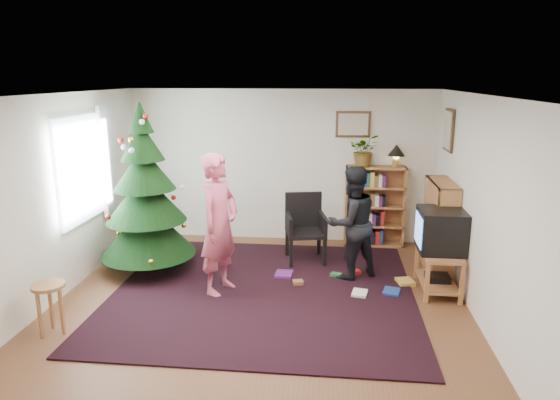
# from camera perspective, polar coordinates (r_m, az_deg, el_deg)

# --- Properties ---
(floor) EXTENTS (5.00, 5.00, 0.00)m
(floor) POSITION_cam_1_polar(r_m,az_deg,el_deg) (6.26, -2.25, -11.57)
(floor) COLOR brown
(floor) RESTS_ON ground
(ceiling) EXTENTS (5.00, 5.00, 0.00)m
(ceiling) POSITION_cam_1_polar(r_m,az_deg,el_deg) (5.65, -2.50, 11.95)
(ceiling) COLOR white
(ceiling) RESTS_ON wall_back
(wall_back) EXTENTS (5.00, 0.02, 2.50)m
(wall_back) POSITION_cam_1_polar(r_m,az_deg,el_deg) (8.25, 0.16, 3.90)
(wall_back) COLOR silver
(wall_back) RESTS_ON floor
(wall_front) EXTENTS (5.00, 0.02, 2.50)m
(wall_front) POSITION_cam_1_polar(r_m,az_deg,el_deg) (3.51, -8.40, -10.63)
(wall_front) COLOR silver
(wall_front) RESTS_ON floor
(wall_left) EXTENTS (0.02, 5.00, 2.50)m
(wall_left) POSITION_cam_1_polar(r_m,az_deg,el_deg) (6.66, -24.16, 0.18)
(wall_left) COLOR silver
(wall_left) RESTS_ON floor
(wall_right) EXTENTS (0.02, 5.00, 2.50)m
(wall_right) POSITION_cam_1_polar(r_m,az_deg,el_deg) (6.00, 21.96, -1.02)
(wall_right) COLOR silver
(wall_right) RESTS_ON floor
(rug) EXTENTS (3.80, 3.60, 0.02)m
(rug) POSITION_cam_1_polar(r_m,az_deg,el_deg) (6.52, -1.87, -10.36)
(rug) COLOR black
(rug) RESTS_ON floor
(window_pane) EXTENTS (0.04, 1.20, 1.40)m
(window_pane) POSITION_cam_1_polar(r_m,az_deg,el_deg) (7.11, -21.78, 3.29)
(window_pane) COLOR silver
(window_pane) RESTS_ON wall_left
(curtain) EXTENTS (0.06, 0.35, 1.60)m
(curtain) POSITION_cam_1_polar(r_m,az_deg,el_deg) (7.71, -19.14, 4.28)
(curtain) COLOR silver
(curtain) RESTS_ON wall_left
(picture_back) EXTENTS (0.55, 0.03, 0.42)m
(picture_back) POSITION_cam_1_polar(r_m,az_deg,el_deg) (8.10, 8.35, 8.56)
(picture_back) COLOR #4C3319
(picture_back) RESTS_ON wall_back
(picture_right) EXTENTS (0.03, 0.50, 0.60)m
(picture_right) POSITION_cam_1_polar(r_m,az_deg,el_deg) (7.55, 18.74, 7.58)
(picture_right) COLOR #4C3319
(picture_right) RESTS_ON wall_right
(christmas_tree) EXTENTS (1.31, 1.31, 2.39)m
(christmas_tree) POSITION_cam_1_polar(r_m,az_deg,el_deg) (7.13, -15.08, -0.33)
(christmas_tree) COLOR #3F2816
(christmas_tree) RESTS_ON rug
(bookshelf_back) EXTENTS (0.95, 0.30, 1.30)m
(bookshelf_back) POSITION_cam_1_polar(r_m,az_deg,el_deg) (8.21, 10.75, -0.59)
(bookshelf_back) COLOR #AF753E
(bookshelf_back) RESTS_ON floor
(bookshelf_right) EXTENTS (0.30, 0.95, 1.30)m
(bookshelf_right) POSITION_cam_1_polar(r_m,az_deg,el_deg) (7.28, 17.75, -2.91)
(bookshelf_right) COLOR #AF753E
(bookshelf_right) RESTS_ON floor
(tv_stand) EXTENTS (0.47, 0.85, 0.55)m
(tv_stand) POSITION_cam_1_polar(r_m,az_deg,el_deg) (6.75, 17.63, -7.31)
(tv_stand) COLOR #AF753E
(tv_stand) RESTS_ON floor
(crt_tv) EXTENTS (0.56, 0.61, 0.53)m
(crt_tv) POSITION_cam_1_polar(r_m,az_deg,el_deg) (6.60, 17.92, -3.32)
(crt_tv) COLOR black
(crt_tv) RESTS_ON tv_stand
(armchair) EXTENTS (0.65, 0.66, 1.01)m
(armchair) POSITION_cam_1_polar(r_m,az_deg,el_deg) (7.46, 2.99, -2.82)
(armchair) COLOR black
(armchair) RESTS_ON rug
(stool) EXTENTS (0.34, 0.34, 0.57)m
(stool) POSITION_cam_1_polar(r_m,az_deg,el_deg) (5.91, -24.90, -9.87)
(stool) COLOR #AF753E
(stool) RESTS_ON floor
(person_standing) EXTENTS (0.63, 0.76, 1.79)m
(person_standing) POSITION_cam_1_polar(r_m,az_deg,el_deg) (6.28, -6.98, -2.79)
(person_standing) COLOR #BB4B60
(person_standing) RESTS_ON rug
(person_by_chair) EXTENTS (0.95, 0.89, 1.55)m
(person_by_chair) POSITION_cam_1_polar(r_m,az_deg,el_deg) (6.78, 8.17, -2.61)
(person_by_chair) COLOR black
(person_by_chair) RESTS_ON rug
(potted_plant) EXTENTS (0.49, 0.43, 0.52)m
(potted_plant) POSITION_cam_1_polar(r_m,az_deg,el_deg) (8.02, 9.61, 5.65)
(potted_plant) COLOR gray
(potted_plant) RESTS_ON bookshelf_back
(table_lamp) EXTENTS (0.27, 0.27, 0.36)m
(table_lamp) POSITION_cam_1_polar(r_m,az_deg,el_deg) (8.07, 13.17, 5.39)
(table_lamp) COLOR #A57F33
(table_lamp) RESTS_ON bookshelf_back
(floor_clutter) EXTENTS (1.83, 0.85, 0.08)m
(floor_clutter) POSITION_cam_1_polar(r_m,az_deg,el_deg) (6.80, 7.59, -9.15)
(floor_clutter) COLOR #A51E19
(floor_clutter) RESTS_ON rug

